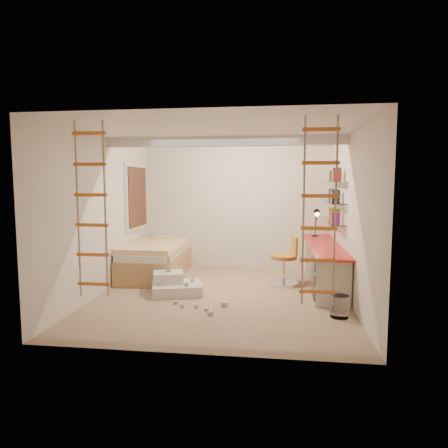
# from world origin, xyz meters

# --- Properties ---
(floor) EXTENTS (4.50, 4.50, 0.00)m
(floor) POSITION_xyz_m (0.00, 0.00, 0.00)
(floor) COLOR tan
(floor) RESTS_ON ground
(ceiling_beam) EXTENTS (4.00, 0.18, 0.16)m
(ceiling_beam) POSITION_xyz_m (0.00, 0.30, 2.52)
(ceiling_beam) COLOR white
(ceiling_beam) RESTS_ON ceiling
(window_frame) EXTENTS (0.06, 1.15, 1.35)m
(window_frame) POSITION_xyz_m (-1.97, 1.50, 1.55)
(window_frame) COLOR white
(window_frame) RESTS_ON wall_left
(window_blind) EXTENTS (0.02, 1.00, 1.20)m
(window_blind) POSITION_xyz_m (-1.93, 1.50, 1.55)
(window_blind) COLOR #4C2D1E
(window_blind) RESTS_ON window_frame
(rope_ladder_left) EXTENTS (0.41, 0.04, 2.13)m
(rope_ladder_left) POSITION_xyz_m (-1.35, -1.75, 1.52)
(rope_ladder_left) COLOR orange
(rope_ladder_left) RESTS_ON ceiling
(rope_ladder_right) EXTENTS (0.41, 0.04, 2.13)m
(rope_ladder_right) POSITION_xyz_m (1.35, -1.75, 1.52)
(rope_ladder_right) COLOR orange
(rope_ladder_right) RESTS_ON ceiling
(waste_bin) EXTENTS (0.25, 0.25, 0.31)m
(waste_bin) POSITION_xyz_m (1.75, -0.83, 0.15)
(waste_bin) COLOR white
(waste_bin) RESTS_ON floor
(desk) EXTENTS (0.56, 2.80, 0.75)m
(desk) POSITION_xyz_m (1.72, 0.86, 0.40)
(desk) COLOR red
(desk) RESTS_ON floor
(shelves) EXTENTS (0.25, 1.80, 0.71)m
(shelves) POSITION_xyz_m (1.87, 1.13, 1.50)
(shelves) COLOR white
(shelves) RESTS_ON wall_right
(bed) EXTENTS (1.02, 2.00, 0.69)m
(bed) POSITION_xyz_m (-1.48, 1.23, 0.33)
(bed) COLOR #AD7F51
(bed) RESTS_ON floor
(task_lamp) EXTENTS (0.14, 0.36, 0.57)m
(task_lamp) POSITION_xyz_m (1.67, 1.82, 1.14)
(task_lamp) COLOR black
(task_lamp) RESTS_ON desk
(swivel_chair) EXTENTS (0.63, 0.63, 0.88)m
(swivel_chair) POSITION_xyz_m (1.04, 0.83, 0.33)
(swivel_chair) COLOR #B36822
(swivel_chair) RESTS_ON floor
(play_platform) EXTENTS (0.95, 0.83, 0.36)m
(play_platform) POSITION_xyz_m (-0.79, 0.01, 0.14)
(play_platform) COLOR silver
(play_platform) RESTS_ON floor
(toy_blocks) EXTENTS (1.18, 1.18, 0.63)m
(toy_blocks) POSITION_xyz_m (-0.52, -0.37, 0.20)
(toy_blocks) COLOR #CCB284
(toy_blocks) RESTS_ON floor
(books) EXTENTS (0.14, 0.58, 0.92)m
(books) POSITION_xyz_m (1.87, 1.13, 1.62)
(books) COLOR #8C1E7F
(books) RESTS_ON shelves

